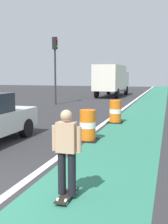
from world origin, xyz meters
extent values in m
cube|color=#2D755B|center=(2.40, 12.00, 0.00)|extent=(2.50, 80.00, 0.01)
cube|color=silver|center=(0.90, 12.00, 0.01)|extent=(0.20, 80.00, 0.01)
cube|color=black|center=(2.07, 0.56, 0.07)|extent=(0.22, 0.80, 0.02)
cylinder|color=silver|center=(2.14, 0.30, 0.06)|extent=(0.04, 0.11, 0.11)
cylinder|color=silver|center=(1.99, 0.30, 0.06)|extent=(0.04, 0.11, 0.11)
cylinder|color=silver|center=(2.14, 0.82, 0.06)|extent=(0.04, 0.11, 0.11)
cylinder|color=silver|center=(1.99, 0.82, 0.06)|extent=(0.04, 0.11, 0.11)
cylinder|color=black|center=(2.17, 0.56, 0.49)|extent=(0.15, 0.15, 0.82)
cylinder|color=black|center=(1.97, 0.56, 0.49)|extent=(0.15, 0.15, 0.82)
cube|color=tan|center=(2.07, 0.56, 1.18)|extent=(0.36, 0.22, 0.56)
cylinder|color=tan|center=(2.31, 0.56, 1.15)|extent=(0.09, 0.09, 0.48)
cylinder|color=tan|center=(1.83, 0.56, 1.15)|extent=(0.09, 0.09, 0.48)
sphere|color=tan|center=(2.07, 0.56, 1.58)|extent=(0.22, 0.22, 0.22)
cylinder|color=black|center=(-1.25, 5.10, 0.34)|extent=(0.29, 0.68, 0.68)
cylinder|color=orange|center=(1.14, 5.18, 0.25)|extent=(0.56, 0.56, 0.42)
cylinder|color=white|center=(1.14, 5.18, 0.57)|extent=(0.57, 0.57, 0.21)
cylinder|color=orange|center=(1.14, 5.18, 0.88)|extent=(0.56, 0.56, 0.42)
cube|color=black|center=(1.14, 5.18, 0.02)|extent=(0.73, 0.73, 0.04)
cylinder|color=orange|center=(1.38, 9.15, 0.25)|extent=(0.56, 0.56, 0.42)
cylinder|color=white|center=(1.38, 9.15, 0.57)|extent=(0.57, 0.57, 0.21)
cylinder|color=orange|center=(1.38, 9.15, 0.88)|extent=(0.56, 0.56, 0.42)
cube|color=black|center=(1.38, 9.15, 0.02)|extent=(0.73, 0.73, 0.04)
cube|color=silver|center=(-2.00, 24.37, 1.98)|extent=(2.46, 5.66, 2.50)
cube|color=silver|center=(-1.89, 28.21, 1.53)|extent=(2.25, 1.96, 2.10)
cylinder|color=black|center=(-2.93, 28.04, 0.48)|extent=(0.33, 0.97, 0.96)
cylinder|color=black|center=(-0.87, 27.98, 0.48)|extent=(0.33, 0.97, 0.96)
cylinder|color=black|center=(-3.07, 23.00, 0.48)|extent=(0.33, 0.97, 0.96)
cylinder|color=black|center=(-1.02, 22.94, 0.48)|extent=(0.33, 0.97, 0.96)
cylinder|color=#2D2D2D|center=(-4.60, 16.10, 2.10)|extent=(0.14, 0.14, 4.20)
cube|color=black|center=(-4.60, 16.10, 4.65)|extent=(0.32, 0.32, 0.90)
sphere|color=red|center=(-4.43, 16.10, 4.91)|extent=(0.16, 0.16, 0.16)
sphere|color=green|center=(-4.43, 16.10, 4.39)|extent=(0.16, 0.16, 0.16)
camera|label=1|loc=(3.84, -4.22, 2.33)|focal=45.44mm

